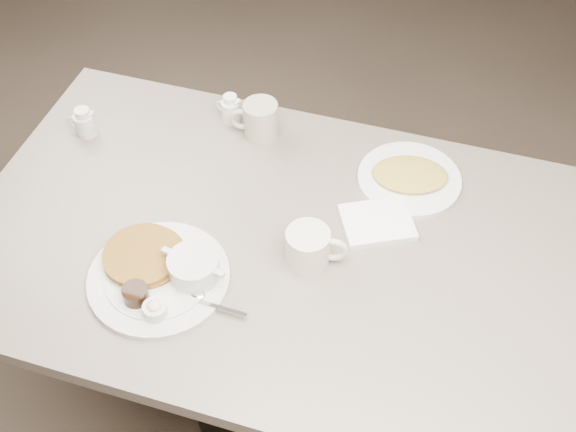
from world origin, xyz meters
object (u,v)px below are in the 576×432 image
(main_plate, at_px, (163,272))
(creamer_left, at_px, (85,123))
(hash_plate, at_px, (409,178))
(coffee_mug_far, at_px, (260,120))
(creamer_right, at_px, (231,109))
(coffee_mug_near, at_px, (310,247))
(diner_table, at_px, (286,285))

(main_plate, relative_size, creamer_left, 4.96)
(hash_plate, bearing_deg, coffee_mug_far, 172.37)
(creamer_left, xyz_separation_m, creamer_right, (0.34, 0.16, 0.00))
(coffee_mug_near, distance_m, creamer_right, 0.52)
(hash_plate, bearing_deg, main_plate, -135.61)
(main_plate, xyz_separation_m, hash_plate, (0.46, 0.45, -0.01))
(creamer_left, bearing_deg, coffee_mug_far, 16.53)
(coffee_mug_near, height_order, hash_plate, coffee_mug_near)
(coffee_mug_near, relative_size, coffee_mug_far, 1.09)
(coffee_mug_near, height_order, creamer_left, coffee_mug_near)
(main_plate, bearing_deg, hash_plate, 44.39)
(diner_table, distance_m, hash_plate, 0.41)
(coffee_mug_far, xyz_separation_m, hash_plate, (0.41, -0.05, -0.04))
(diner_table, bearing_deg, hash_plate, 49.57)
(diner_table, distance_m, main_plate, 0.35)
(diner_table, bearing_deg, main_plate, -142.16)
(diner_table, height_order, hash_plate, hash_plate)
(creamer_left, height_order, creamer_right, same)
(coffee_mug_near, relative_size, creamer_left, 1.83)
(hash_plate, bearing_deg, creamer_left, -174.91)
(diner_table, distance_m, creamer_right, 0.50)
(coffee_mug_far, bearing_deg, hash_plate, -7.63)
(coffee_mug_near, bearing_deg, coffee_mug_far, 123.33)
(coffee_mug_far, bearing_deg, creamer_right, 160.26)
(main_plate, height_order, coffee_mug_far, coffee_mug_far)
(coffee_mug_near, bearing_deg, diner_table, 153.57)
(diner_table, xyz_separation_m, creamer_left, (-0.61, 0.20, 0.21))
(coffee_mug_near, distance_m, creamer_left, 0.72)
(coffee_mug_near, xyz_separation_m, coffee_mug_far, (-0.24, 0.36, 0.00))
(coffee_mug_far, bearing_deg, coffee_mug_near, -56.67)
(coffee_mug_far, height_order, creamer_right, coffee_mug_far)
(diner_table, bearing_deg, creamer_left, 161.81)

